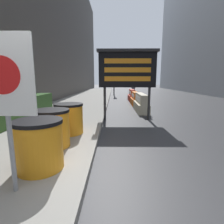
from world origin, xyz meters
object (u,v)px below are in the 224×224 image
at_px(message_board, 127,69).
at_px(traffic_cone_near, 136,99).
at_px(jersey_barrier_red_striped, 132,96).
at_px(barrel_drum_foreground, 39,144).
at_px(barrel_drum_middle, 52,128).
at_px(jersey_barrier_orange_near, 135,99).
at_px(warning_sign, 4,85).
at_px(pedestrian_worker, 133,86).
at_px(traffic_light_near_curb, 114,70).
at_px(jersey_barrier_cream, 141,104).
at_px(barrel_drum_back, 69,118).

distance_m(message_board, traffic_cone_near, 4.64).
height_order(message_board, jersey_barrier_red_striped, message_board).
distance_m(barrel_drum_foreground, traffic_cone_near, 8.91).
xyz_separation_m(barrel_drum_middle, jersey_barrier_orange_near, (2.74, 7.62, -0.18)).
bearing_deg(jersey_barrier_orange_near, warning_sign, -106.25).
bearing_deg(traffic_cone_near, pedestrian_worker, 85.30).
relative_size(barrel_drum_foreground, message_board, 0.30).
distance_m(barrel_drum_middle, traffic_light_near_curb, 15.06).
bearing_deg(message_board, jersey_barrier_cream, 65.36).
height_order(barrel_drum_back, jersey_barrier_red_striped, barrel_drum_back).
relative_size(traffic_cone_near, traffic_light_near_curb, 0.20).
distance_m(barrel_drum_middle, jersey_barrier_red_striped, 10.18).
xyz_separation_m(barrel_drum_foreground, barrel_drum_back, (-0.01, 1.97, 0.00)).
height_order(message_board, jersey_barrier_orange_near, message_board).
relative_size(barrel_drum_back, jersey_barrier_red_striped, 0.45).
bearing_deg(jersey_barrier_red_striped, barrel_drum_foreground, -103.56).
height_order(barrel_drum_back, traffic_cone_near, barrel_drum_back).
bearing_deg(barrel_drum_back, traffic_cone_near, 68.05).
xyz_separation_m(message_board, traffic_light_near_curb, (-0.52, 11.58, 0.64)).
xyz_separation_m(traffic_light_near_curb, pedestrian_worker, (1.94, -0.90, -1.61)).
bearing_deg(jersey_barrier_orange_near, barrel_drum_back, -111.50).
bearing_deg(traffic_cone_near, barrel_drum_back, -111.95).
bearing_deg(traffic_cone_near, jersey_barrier_cream, -90.52).
bearing_deg(barrel_drum_back, traffic_light_near_curb, 84.95).
bearing_deg(jersey_barrier_cream, message_board, -114.64).
xyz_separation_m(jersey_barrier_orange_near, jersey_barrier_red_striped, (0.00, 2.18, 0.02)).
bearing_deg(jersey_barrier_orange_near, barrel_drum_foreground, -106.82).
xyz_separation_m(jersey_barrier_cream, traffic_light_near_curb, (-1.39, 9.70, 2.24)).
relative_size(jersey_barrier_cream, jersey_barrier_red_striped, 1.17).
bearing_deg(barrel_drum_back, pedestrian_worker, 76.28).
bearing_deg(barrel_drum_back, barrel_drum_middle, -97.21).
relative_size(traffic_light_near_curb, pedestrian_worker, 2.08).
bearing_deg(pedestrian_worker, jersey_barrier_cream, 110.30).
bearing_deg(jersey_barrier_red_striped, barrel_drum_middle, -105.61).
height_order(barrel_drum_foreground, jersey_barrier_cream, barrel_drum_foreground).
relative_size(barrel_drum_middle, traffic_cone_near, 1.12).
xyz_separation_m(warning_sign, pedestrian_worker, (3.24, 15.56, -0.50)).
bearing_deg(warning_sign, barrel_drum_back, 88.37).
xyz_separation_m(barrel_drum_back, jersey_barrier_cream, (2.62, 4.18, -0.15)).
bearing_deg(message_board, barrel_drum_middle, -119.80).
xyz_separation_m(barrel_drum_foreground, traffic_cone_near, (2.62, 8.51, -0.19)).
bearing_deg(barrel_drum_back, jersey_barrier_cream, 57.95).
bearing_deg(jersey_barrier_orange_near, barrel_drum_middle, -109.77).
xyz_separation_m(jersey_barrier_cream, jersey_barrier_red_striped, (0.00, 4.64, -0.01)).
bearing_deg(jersey_barrier_orange_near, message_board, -101.25).
xyz_separation_m(barrel_drum_back, traffic_light_near_curb, (1.23, 13.87, 2.09)).
bearing_deg(pedestrian_worker, traffic_light_near_curb, -1.11).
distance_m(barrel_drum_foreground, barrel_drum_back, 1.97).
bearing_deg(barrel_drum_back, jersey_barrier_orange_near, 68.50).
relative_size(jersey_barrier_cream, pedestrian_worker, 1.23).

